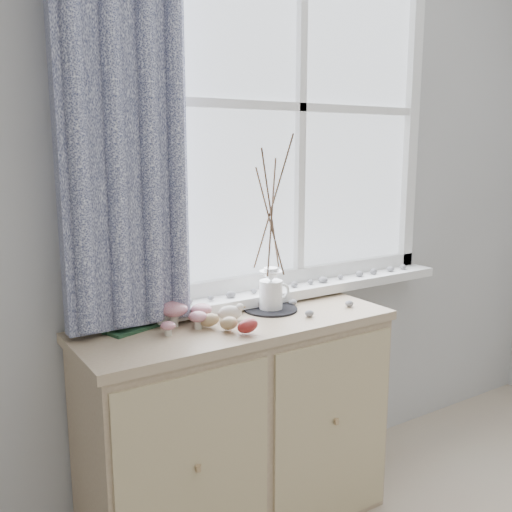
# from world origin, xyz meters

# --- Properties ---
(sideboard) EXTENTS (1.20, 0.45, 0.85)m
(sideboard) POSITION_xyz_m (-0.15, 1.75, 0.43)
(sideboard) COLOR tan
(sideboard) RESTS_ON ground
(botanical_book) EXTENTS (0.38, 0.23, 0.25)m
(botanical_book) POSITION_xyz_m (-0.46, 1.86, 0.97)
(botanical_book) COLOR #1E4027
(botanical_book) RESTS_ON sideboard
(toadstool_cluster) EXTENTS (0.23, 0.16, 0.09)m
(toadstool_cluster) POSITION_xyz_m (-0.34, 1.80, 0.90)
(toadstool_cluster) COLOR beige
(toadstool_cluster) RESTS_ON sideboard
(wooden_eggs) EXTENTS (0.14, 0.18, 0.08)m
(wooden_eggs) POSITION_xyz_m (-0.24, 1.67, 0.88)
(wooden_eggs) COLOR tan
(wooden_eggs) RESTS_ON sideboard
(songbird_figurine) EXTENTS (0.13, 0.10, 0.06)m
(songbird_figurine) POSITION_xyz_m (-0.17, 1.78, 0.88)
(songbird_figurine) COLOR white
(songbird_figurine) RESTS_ON sideboard
(crocheted_doily) EXTENTS (0.21, 0.21, 0.01)m
(crocheted_doily) POSITION_xyz_m (0.04, 1.81, 0.85)
(crocheted_doily) COLOR black
(crocheted_doily) RESTS_ON sideboard
(twig_pitcher) EXTENTS (0.30, 0.30, 0.69)m
(twig_pitcher) POSITION_xyz_m (0.04, 1.81, 1.25)
(twig_pitcher) COLOR white
(twig_pitcher) RESTS_ON crocheted_doily
(sideboard_pebbles) EXTENTS (0.34, 0.23, 0.02)m
(sideboard_pebbles) POSITION_xyz_m (0.15, 1.75, 0.86)
(sideboard_pebbles) COLOR gray
(sideboard_pebbles) RESTS_ON sideboard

